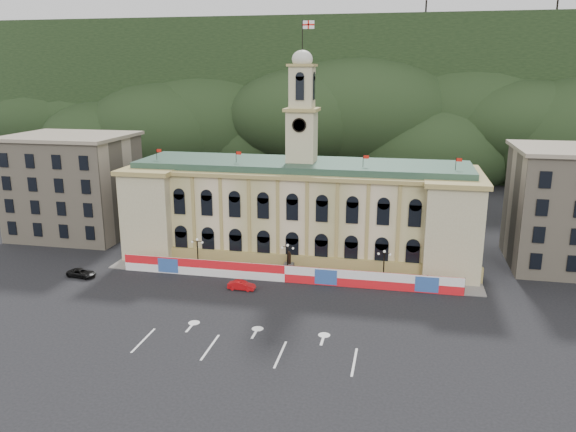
% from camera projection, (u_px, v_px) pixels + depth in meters
% --- Properties ---
extents(ground, '(260.00, 260.00, 0.00)m').
position_uv_depth(ground, '(259.00, 327.00, 67.19)').
color(ground, black).
rests_on(ground, ground).
extents(lane_markings, '(26.00, 10.00, 0.02)m').
position_uv_depth(lane_markings, '(247.00, 346.00, 62.46)').
color(lane_markings, white).
rests_on(lane_markings, ground).
extents(hill_ridge, '(230.00, 80.00, 64.00)m').
position_uv_depth(hill_ridge, '(355.00, 103.00, 177.78)').
color(hill_ridge, black).
rests_on(hill_ridge, ground).
extents(city_hall, '(56.20, 17.60, 37.10)m').
position_uv_depth(city_hall, '(301.00, 209.00, 91.37)').
color(city_hall, beige).
rests_on(city_hall, ground).
extents(side_building_left, '(21.00, 17.00, 18.60)m').
position_uv_depth(side_building_left, '(73.00, 185.00, 102.60)').
color(side_building_left, tan).
rests_on(side_building_left, ground).
extents(hoarding_fence, '(50.00, 0.44, 2.50)m').
position_uv_depth(hoarding_fence, '(285.00, 274.00, 81.14)').
color(hoarding_fence, red).
rests_on(hoarding_fence, ground).
extents(pavement, '(56.00, 5.50, 0.16)m').
position_uv_depth(pavement, '(289.00, 275.00, 83.98)').
color(pavement, slate).
rests_on(pavement, ground).
extents(statue, '(1.40, 1.40, 3.72)m').
position_uv_depth(statue, '(289.00, 267.00, 83.94)').
color(statue, '#595651').
rests_on(statue, ground).
extents(lamp_left, '(1.96, 0.44, 5.15)m').
position_uv_depth(lamp_left, '(198.00, 251.00, 85.28)').
color(lamp_left, black).
rests_on(lamp_left, ground).
extents(lamp_center, '(1.96, 0.44, 5.15)m').
position_uv_depth(lamp_center, '(288.00, 258.00, 82.52)').
color(lamp_center, black).
rests_on(lamp_center, ground).
extents(lamp_right, '(1.96, 0.44, 5.15)m').
position_uv_depth(lamp_right, '(384.00, 264.00, 79.75)').
color(lamp_right, black).
rests_on(lamp_right, ground).
extents(red_sedan, '(1.53, 3.92, 1.27)m').
position_uv_depth(red_sedan, '(242.00, 285.00, 78.40)').
color(red_sedan, '#B90D10').
rests_on(red_sedan, ground).
extents(black_suv, '(3.11, 4.89, 1.22)m').
position_uv_depth(black_suv, '(81.00, 273.00, 83.20)').
color(black_suv, black).
rests_on(black_suv, ground).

